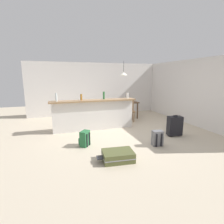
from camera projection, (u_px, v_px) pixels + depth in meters
ground_plane at (119, 132)px, 5.94m from camera, size 13.00×13.00×0.05m
wall_back at (98, 89)px, 8.52m from camera, size 6.60×0.10×2.50m
wall_right at (188, 92)px, 6.87m from camera, size 0.10×6.00×2.50m
partition_half_wall at (94, 116)px, 6.03m from camera, size 2.80×0.20×1.02m
bar_countertop at (94, 101)px, 5.92m from camera, size 2.96×0.40×0.05m
bottle_clear at (56, 97)px, 5.51m from camera, size 0.06×0.06×0.27m
bottle_amber at (81, 97)px, 5.81m from camera, size 0.07×0.07×0.20m
bottle_green at (104, 95)px, 6.07m from camera, size 0.07×0.07×0.26m
bottle_white at (127, 96)px, 6.30m from camera, size 0.08×0.08×0.20m
dining_table at (124, 104)px, 7.76m from camera, size 1.10×0.80×0.74m
dining_chair_near_partition at (129, 109)px, 7.24m from camera, size 0.48×0.48×0.93m
pendant_lamp at (124, 74)px, 7.37m from camera, size 0.34×0.34×0.65m
suitcase_flat_olive at (118, 156)px, 3.86m from camera, size 0.85×0.56×0.22m
backpack_green at (85, 139)px, 4.66m from camera, size 0.34×0.34×0.42m
suitcase_upright_black at (175, 126)px, 5.43m from camera, size 0.47×0.30×0.67m
backpack_grey at (157, 138)px, 4.69m from camera, size 0.30×0.27×0.42m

